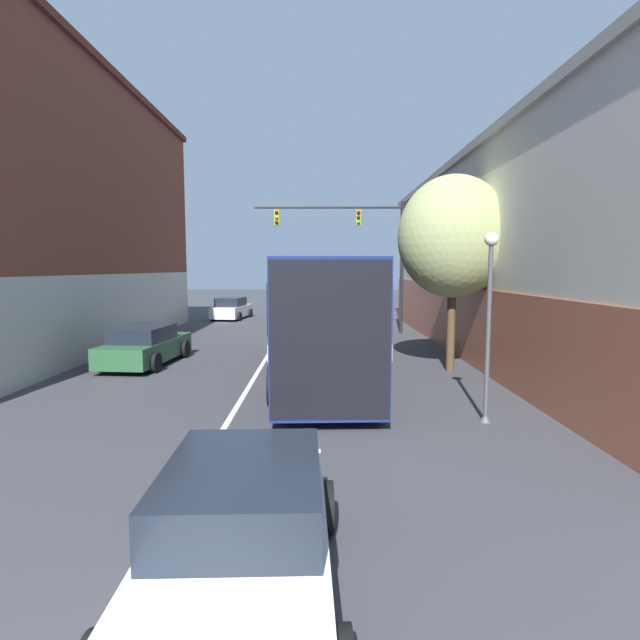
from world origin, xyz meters
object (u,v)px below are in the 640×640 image
object	(u,v)px
bus	(320,311)
street_lamp	(488,316)
street_tree_near	(453,237)
parked_car_left_mid	(231,309)
hatchback_foreground	(241,536)
traffic_signal_gantry	(359,239)
parked_car_left_near	(145,346)

from	to	relation	value
bus	street_lamp	size ratio (longest dim) A/B	2.82
street_tree_near	parked_car_left_mid	bearing A→B (deg)	120.95
hatchback_foreground	traffic_signal_gantry	world-z (taller)	traffic_signal_gantry
hatchback_foreground	parked_car_left_near	xyz separation A→B (m)	(-5.44, 12.71, 0.02)
traffic_signal_gantry	street_lamp	bearing A→B (deg)	-83.91
parked_car_left_mid	street_lamp	bearing A→B (deg)	-149.54
bus	hatchback_foreground	size ratio (longest dim) A/B	2.72
hatchback_foreground	street_lamp	bearing A→B (deg)	-38.88
bus	hatchback_foreground	xyz separation A→B (m)	(-0.83, -11.06, -1.40)
parked_car_left_near	parked_car_left_mid	size ratio (longest dim) A/B	1.04
bus	traffic_signal_gantry	bearing A→B (deg)	-13.19
parked_car_left_mid	street_tree_near	size ratio (longest dim) A/B	0.69
bus	parked_car_left_mid	size ratio (longest dim) A/B	2.66
street_tree_near	street_lamp	bearing A→B (deg)	-96.69
traffic_signal_gantry	bus	bearing A→B (deg)	-101.33
traffic_signal_gantry	street_lamp	xyz separation A→B (m)	(1.64, -15.36, -2.56)
hatchback_foreground	street_tree_near	world-z (taller)	street_tree_near
street_lamp	parked_car_left_mid	bearing A→B (deg)	113.00
bus	street_tree_near	xyz separation A→B (m)	(4.35, 0.52, 2.39)
traffic_signal_gantry	parked_car_left_mid	bearing A→B (deg)	136.88
parked_car_left_near	bus	bearing A→B (deg)	-99.96
hatchback_foreground	parked_car_left_near	bearing A→B (deg)	21.46
parked_car_left_mid	street_lamp	size ratio (longest dim) A/B	1.06
street_lamp	hatchback_foreground	bearing A→B (deg)	-127.16
traffic_signal_gantry	street_tree_near	size ratio (longest dim) A/B	1.20
parked_car_left_near	hatchback_foreground	bearing A→B (deg)	-152.11
street_lamp	street_tree_near	world-z (taller)	street_tree_near
bus	hatchback_foreground	distance (m)	11.18
hatchback_foreground	street_lamp	distance (m)	7.70
parked_car_left_mid	street_tree_near	distance (m)	20.57
bus	street_lamp	world-z (taller)	street_lamp
bus	traffic_signal_gantry	xyz separation A→B (m)	(2.06, 10.27, 2.89)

